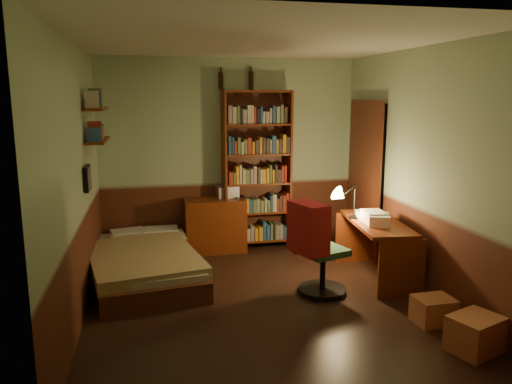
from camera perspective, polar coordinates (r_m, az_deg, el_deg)
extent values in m
cube|color=black|center=(5.32, 0.58, -12.33)|extent=(3.50, 4.00, 0.02)
cube|color=silver|center=(4.91, 0.64, 16.99)|extent=(3.50, 4.00, 0.02)
cube|color=#9BB68C|center=(6.91, -3.06, 4.35)|extent=(3.50, 0.02, 2.60)
cube|color=#9BB68C|center=(4.88, -19.99, 0.94)|extent=(0.02, 4.00, 2.60)
cube|color=#9BB68C|center=(5.60, 18.47, 2.25)|extent=(0.02, 4.00, 2.60)
cube|color=#9BB68C|center=(3.06, 8.90, -4.19)|extent=(3.50, 0.02, 2.60)
cube|color=black|center=(6.77, 12.48, 1.40)|extent=(0.06, 0.90, 2.00)
cube|color=#461F12|center=(6.75, 12.21, 1.39)|extent=(0.02, 0.98, 2.08)
cube|color=#888A51|center=(5.98, -12.72, -6.74)|extent=(1.36, 2.16, 0.60)
cube|color=#5B230C|center=(6.81, -4.69, -3.82)|extent=(0.81, 0.41, 0.72)
cube|color=#B2B2B7|center=(6.86, -3.34, 0.06)|extent=(0.31, 0.26, 0.16)
cube|color=#5B230C|center=(6.84, 0.09, 2.46)|extent=(0.94, 0.33, 2.16)
cylinder|color=black|center=(6.80, -4.02, 12.52)|extent=(0.07, 0.07, 0.23)
cylinder|color=black|center=(6.87, -0.56, 12.60)|extent=(0.08, 0.08, 0.25)
cube|color=#5B230C|center=(5.97, 13.51, -6.44)|extent=(0.67, 1.32, 0.68)
cube|color=silver|center=(5.71, 13.88, -3.08)|extent=(0.32, 0.37, 0.12)
cone|color=black|center=(5.93, 11.22, -0.53)|extent=(0.18, 0.18, 0.51)
cube|color=#295732|center=(5.35, 7.72, -5.67)|extent=(0.69, 0.65, 1.14)
cube|color=#B01E21|center=(4.91, 7.55, 2.82)|extent=(0.32, 0.48, 0.53)
cube|color=#5B230C|center=(5.92, -17.62, 5.66)|extent=(0.20, 0.90, 0.03)
cube|color=#5B230C|center=(5.90, -17.82, 9.05)|extent=(0.20, 0.90, 0.03)
cube|color=black|center=(5.47, -18.72, 1.51)|extent=(0.04, 0.32, 0.26)
cube|color=#A8633E|center=(4.66, 23.75, -14.64)|extent=(0.50, 0.45, 0.31)
cube|color=#A8633E|center=(5.06, 19.63, -12.61)|extent=(0.36, 0.30, 0.25)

